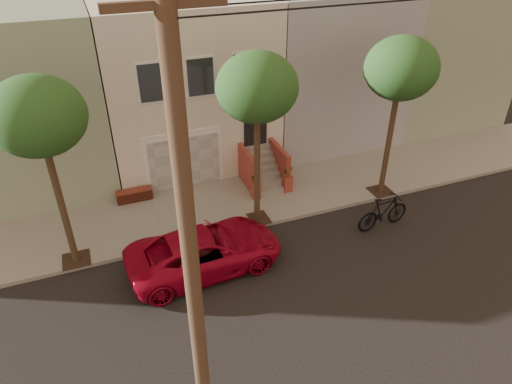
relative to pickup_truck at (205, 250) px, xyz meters
name	(u,v)px	position (x,y,z in m)	size (l,w,h in m)	color
ground	(273,299)	(1.50, -2.15, -0.71)	(90.00, 90.00, 0.00)	black
sidewalk	(220,206)	(1.50, 3.20, -0.63)	(40.00, 3.70, 0.15)	gray
house_row	(179,74)	(1.50, 9.04, 2.94)	(33.10, 11.70, 7.00)	beige
tree_left	(38,118)	(-4.00, 1.75, 4.55)	(2.70, 2.57, 6.30)	#2D2116
tree_mid	(257,89)	(2.50, 1.75, 4.55)	(2.70, 2.57, 6.30)	#2D2116
tree_right	(401,69)	(8.00, 1.75, 4.55)	(2.70, 2.57, 6.30)	#2D2116
pickup_truck	(205,250)	(0.00, 0.00, 0.00)	(2.34, 5.08, 1.41)	#AE0825
motorcycle	(383,212)	(6.72, -0.20, -0.04)	(0.62, 2.21, 1.33)	black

